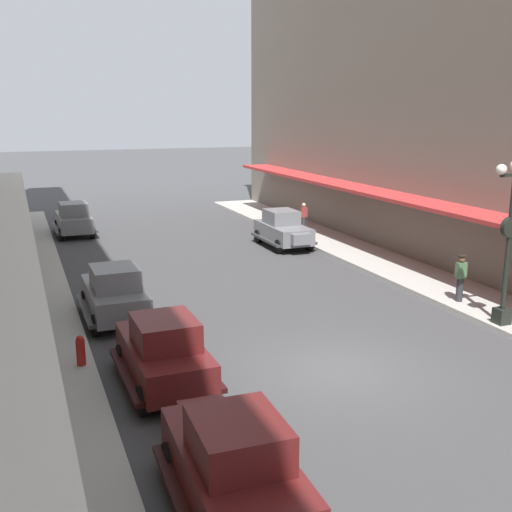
{
  "coord_description": "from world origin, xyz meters",
  "views": [
    {
      "loc": [
        -7.57,
        -13.4,
        6.7
      ],
      "look_at": [
        0.0,
        6.0,
        1.8
      ],
      "focal_mm": 43.19,
      "sensor_mm": 36.0,
      "label": 1
    }
  ],
  "objects_px": {
    "pedestrian_0": "(16,243)",
    "parked_car_2": "(115,292)",
    "pedestrian_2": "(460,278)",
    "parked_car_1": "(283,228)",
    "pedestrian_3": "(304,217)",
    "lamp_post_with_clock": "(509,236)",
    "fire_hydrant": "(81,350)",
    "parked_car_4": "(234,462)",
    "pedestrian_1": "(19,328)",
    "parked_car_0": "(74,218)",
    "parked_car_3": "(164,350)"
  },
  "relations": [
    {
      "from": "pedestrian_0",
      "to": "parked_car_2",
      "type": "bearing_deg",
      "value": -72.09
    },
    {
      "from": "pedestrian_2",
      "to": "parked_car_1",
      "type": "bearing_deg",
      "value": 99.54
    },
    {
      "from": "pedestrian_3",
      "to": "lamp_post_with_clock",
      "type": "bearing_deg",
      "value": -92.55
    },
    {
      "from": "fire_hydrant",
      "to": "parked_car_4",
      "type": "bearing_deg",
      "value": -75.65
    },
    {
      "from": "pedestrian_0",
      "to": "parked_car_4",
      "type": "bearing_deg",
      "value": -80.73
    },
    {
      "from": "parked_car_1",
      "to": "pedestrian_0",
      "type": "distance_m",
      "value": 12.65
    },
    {
      "from": "parked_car_1",
      "to": "fire_hydrant",
      "type": "bearing_deg",
      "value": -132.61
    },
    {
      "from": "fire_hydrant",
      "to": "pedestrian_1",
      "type": "distance_m",
      "value": 1.94
    },
    {
      "from": "parked_car_0",
      "to": "lamp_post_with_clock",
      "type": "bearing_deg",
      "value": -61.47
    },
    {
      "from": "parked_car_4",
      "to": "fire_hydrant",
      "type": "xyz_separation_m",
      "value": [
        -1.81,
        7.09,
        -0.38
      ]
    },
    {
      "from": "parked_car_2",
      "to": "pedestrian_1",
      "type": "xyz_separation_m",
      "value": [
        -2.98,
        -2.63,
        0.05
      ]
    },
    {
      "from": "lamp_post_with_clock",
      "to": "parked_car_1",
      "type": "bearing_deg",
      "value": 96.6
    },
    {
      "from": "parked_car_2",
      "to": "pedestrian_0",
      "type": "xyz_separation_m",
      "value": [
        -2.94,
        9.11,
        0.05
      ]
    },
    {
      "from": "parked_car_4",
      "to": "pedestrian_0",
      "type": "bearing_deg",
      "value": 99.27
    },
    {
      "from": "fire_hydrant",
      "to": "pedestrian_0",
      "type": "relative_size",
      "value": 0.5
    },
    {
      "from": "lamp_post_with_clock",
      "to": "pedestrian_0",
      "type": "xyz_separation_m",
      "value": [
        -14.2,
        14.39,
        -2.0
      ]
    },
    {
      "from": "parked_car_4",
      "to": "pedestrian_3",
      "type": "bearing_deg",
      "value": 61.64
    },
    {
      "from": "parked_car_2",
      "to": "pedestrian_2",
      "type": "bearing_deg",
      "value": -13.92
    },
    {
      "from": "parked_car_1",
      "to": "pedestrian_0",
      "type": "height_order",
      "value": "parked_car_1"
    },
    {
      "from": "parked_car_0",
      "to": "pedestrian_2",
      "type": "bearing_deg",
      "value": -57.67
    },
    {
      "from": "pedestrian_1",
      "to": "fire_hydrant",
      "type": "bearing_deg",
      "value": -38.39
    },
    {
      "from": "parked_car_3",
      "to": "parked_car_4",
      "type": "bearing_deg",
      "value": -90.33
    },
    {
      "from": "fire_hydrant",
      "to": "parked_car_3",
      "type": "bearing_deg",
      "value": -43.11
    },
    {
      "from": "parked_car_4",
      "to": "parked_car_1",
      "type": "bearing_deg",
      "value": 64.05
    },
    {
      "from": "parked_car_2",
      "to": "pedestrian_2",
      "type": "relative_size",
      "value": 2.56
    },
    {
      "from": "parked_car_3",
      "to": "parked_car_4",
      "type": "distance_m",
      "value": 5.36
    },
    {
      "from": "pedestrian_0",
      "to": "pedestrian_3",
      "type": "height_order",
      "value": "same"
    },
    {
      "from": "parked_car_2",
      "to": "parked_car_0",
      "type": "bearing_deg",
      "value": 89.65
    },
    {
      "from": "parked_car_1",
      "to": "pedestrian_1",
      "type": "height_order",
      "value": "parked_car_1"
    },
    {
      "from": "fire_hydrant",
      "to": "parked_car_1",
      "type": "bearing_deg",
      "value": 47.39
    },
    {
      "from": "parked_car_2",
      "to": "pedestrian_2",
      "type": "distance_m",
      "value": 11.92
    },
    {
      "from": "parked_car_2",
      "to": "parked_car_3",
      "type": "xyz_separation_m",
      "value": [
        0.35,
        -5.53,
        0.0
      ]
    },
    {
      "from": "parked_car_0",
      "to": "lamp_post_with_clock",
      "type": "distance_m",
      "value": 23.46
    },
    {
      "from": "parked_car_3",
      "to": "parked_car_4",
      "type": "height_order",
      "value": "same"
    },
    {
      "from": "parked_car_3",
      "to": "pedestrian_2",
      "type": "relative_size",
      "value": 2.56
    },
    {
      "from": "parked_car_4",
      "to": "lamp_post_with_clock",
      "type": "xyz_separation_m",
      "value": [
        10.94,
        5.62,
        2.04
      ]
    },
    {
      "from": "parked_car_1",
      "to": "pedestrian_0",
      "type": "relative_size",
      "value": 2.6
    },
    {
      "from": "pedestrian_2",
      "to": "pedestrian_0",
      "type": "bearing_deg",
      "value": 140.47
    },
    {
      "from": "parked_car_1",
      "to": "lamp_post_with_clock",
      "type": "height_order",
      "value": "lamp_post_with_clock"
    },
    {
      "from": "fire_hydrant",
      "to": "lamp_post_with_clock",
      "type": "bearing_deg",
      "value": -6.58
    },
    {
      "from": "pedestrian_0",
      "to": "fire_hydrant",
      "type": "bearing_deg",
      "value": -83.59
    },
    {
      "from": "pedestrian_2",
      "to": "pedestrian_3",
      "type": "distance_m",
      "value": 13.56
    },
    {
      "from": "parked_car_0",
      "to": "parked_car_3",
      "type": "height_order",
      "value": "same"
    },
    {
      "from": "pedestrian_3",
      "to": "fire_hydrant",
      "type": "bearing_deg",
      "value": -132.89
    },
    {
      "from": "parked_car_4",
      "to": "pedestrian_3",
      "type": "height_order",
      "value": "parked_car_4"
    },
    {
      "from": "parked_car_1",
      "to": "lamp_post_with_clock",
      "type": "bearing_deg",
      "value": -83.4
    },
    {
      "from": "lamp_post_with_clock",
      "to": "pedestrian_1",
      "type": "height_order",
      "value": "lamp_post_with_clock"
    },
    {
      "from": "parked_car_2",
      "to": "pedestrian_0",
      "type": "height_order",
      "value": "parked_car_2"
    },
    {
      "from": "parked_car_0",
      "to": "parked_car_4",
      "type": "xyz_separation_m",
      "value": [
        0.23,
        -26.15,
        0.0
      ]
    },
    {
      "from": "parked_car_3",
      "to": "lamp_post_with_clock",
      "type": "xyz_separation_m",
      "value": [
        10.91,
        0.26,
        2.04
      ]
    }
  ]
}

